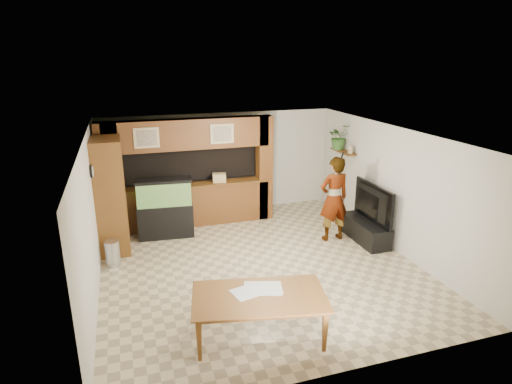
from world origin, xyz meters
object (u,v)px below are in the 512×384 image
object	(u,v)px
aquarium	(165,209)
person	(334,199)
television	(367,203)
pantry_cabinet	(111,196)
dining_table	(260,318)

from	to	relation	value
aquarium	person	xyz separation A→B (m)	(3.56, -1.29, 0.29)
television	aquarium	bearing A→B (deg)	70.23
pantry_cabinet	dining_table	xyz separation A→B (m)	(2.01, -3.82, -0.86)
aquarium	person	size ratio (longest dim) A/B	0.72
television	dining_table	distance (m)	4.27
pantry_cabinet	person	xyz separation A→B (m)	(4.67, -0.93, -0.24)
aquarium	television	size ratio (longest dim) A/B	0.95
aquarium	dining_table	world-z (taller)	aquarium
aquarium	person	world-z (taller)	person
pantry_cabinet	dining_table	distance (m)	4.40
person	dining_table	bearing A→B (deg)	44.08
person	dining_table	size ratio (longest dim) A/B	0.99
dining_table	person	bearing A→B (deg)	58.53
pantry_cabinet	television	bearing A→B (deg)	-12.80
television	person	xyz separation A→B (m)	(-0.68, 0.29, 0.08)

